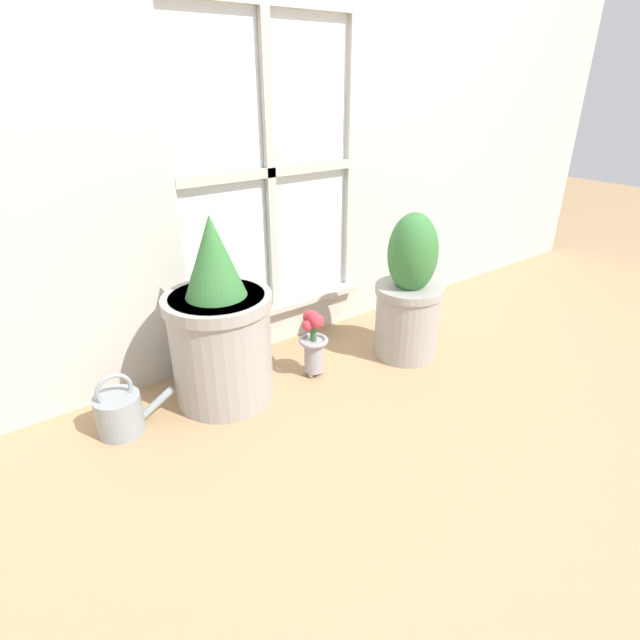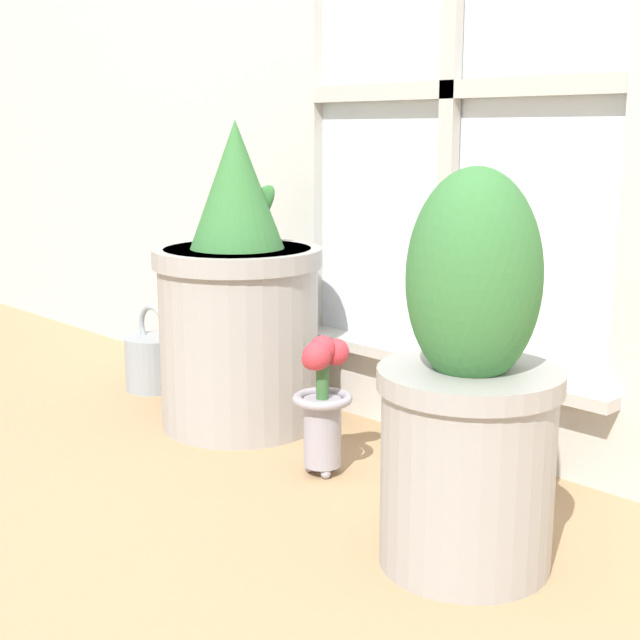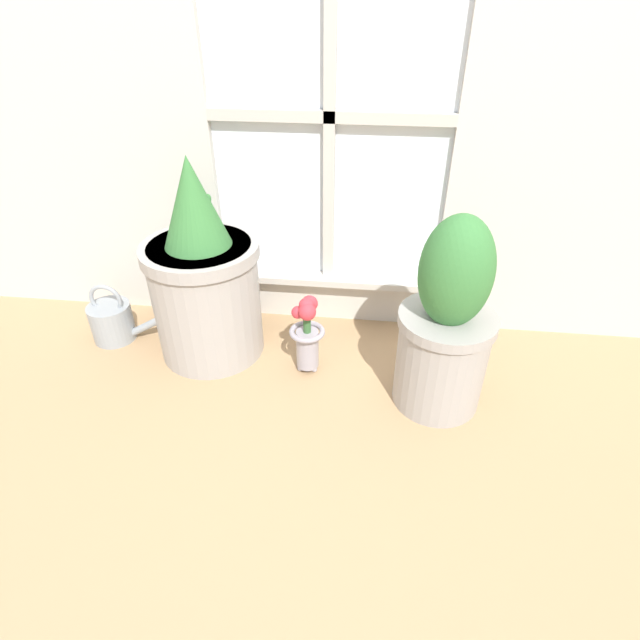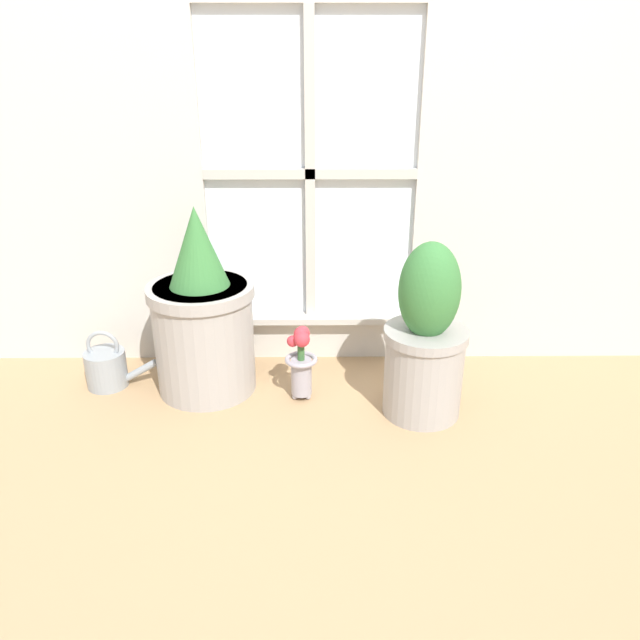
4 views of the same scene
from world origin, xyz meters
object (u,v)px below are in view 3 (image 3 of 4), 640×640
(potted_plant_left, at_px, (204,279))
(potted_plant_right, at_px, (446,328))
(flower_vase, at_px, (307,332))
(watering_can, at_px, (113,321))

(potted_plant_left, relative_size, potted_plant_right, 1.12)
(potted_plant_left, relative_size, flower_vase, 2.46)
(potted_plant_left, distance_m, potted_plant_right, 0.77)
(potted_plant_right, height_order, watering_can, potted_plant_right)
(potted_plant_right, xyz_separation_m, flower_vase, (-0.41, 0.09, -0.12))
(potted_plant_left, height_order, watering_can, potted_plant_left)
(potted_plant_right, relative_size, flower_vase, 2.20)
(flower_vase, distance_m, watering_can, 0.72)
(potted_plant_right, height_order, flower_vase, potted_plant_right)
(watering_can, bearing_deg, flower_vase, -7.37)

